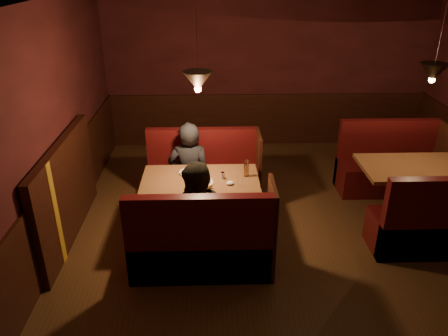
{
  "coord_description": "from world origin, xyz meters",
  "views": [
    {
      "loc": [
        -1.08,
        -4.5,
        3.3
      ],
      "look_at": [
        -0.93,
        0.39,
        0.95
      ],
      "focal_mm": 35.0,
      "sensor_mm": 36.0,
      "label": 1
    }
  ],
  "objects_px": {
    "main_bench_near": "(203,248)",
    "diner_b": "(200,202)",
    "main_table": "(202,192)",
    "second_bench_near": "(439,227)",
    "diner_a": "(189,155)",
    "second_table": "(411,179)",
    "main_bench_far": "(204,180)",
    "second_bench_far": "(388,168)"
  },
  "relations": [
    {
      "from": "main_bench_near",
      "to": "diner_b",
      "type": "height_order",
      "value": "diner_b"
    },
    {
      "from": "main_table",
      "to": "diner_b",
      "type": "height_order",
      "value": "diner_b"
    },
    {
      "from": "second_bench_near",
      "to": "main_bench_near",
      "type": "bearing_deg",
      "value": -173.34
    },
    {
      "from": "diner_a",
      "to": "main_bench_near",
      "type": "bearing_deg",
      "value": 99.01
    },
    {
      "from": "second_bench_near",
      "to": "second_table",
      "type": "bearing_deg",
      "value": 92.2
    },
    {
      "from": "main_bench_far",
      "to": "second_bench_far",
      "type": "xyz_separation_m",
      "value": [
        2.87,
        0.32,
        -0.0
      ]
    },
    {
      "from": "second_bench_far",
      "to": "diner_a",
      "type": "distance_m",
      "value": 3.14
    },
    {
      "from": "main_bench_near",
      "to": "second_bench_near",
      "type": "distance_m",
      "value": 2.89
    },
    {
      "from": "second_table",
      "to": "second_bench_near",
      "type": "xyz_separation_m",
      "value": [
        0.03,
        -0.83,
        -0.23
      ]
    },
    {
      "from": "main_bench_near",
      "to": "diner_a",
      "type": "height_order",
      "value": "diner_a"
    },
    {
      "from": "main_bench_far",
      "to": "diner_a",
      "type": "distance_m",
      "value": 0.54
    },
    {
      "from": "main_table",
      "to": "second_bench_near",
      "type": "distance_m",
      "value": 2.94
    },
    {
      "from": "main_table",
      "to": "main_bench_near",
      "type": "height_order",
      "value": "main_bench_near"
    },
    {
      "from": "main_bench_far",
      "to": "diner_a",
      "type": "xyz_separation_m",
      "value": [
        -0.2,
        -0.16,
        0.48
      ]
    },
    {
      "from": "second_bench_far",
      "to": "diner_a",
      "type": "bearing_deg",
      "value": -171.15
    },
    {
      "from": "main_bench_far",
      "to": "diner_b",
      "type": "xyz_separation_m",
      "value": [
        -0.02,
        -1.42,
        0.46
      ]
    },
    {
      "from": "main_bench_far",
      "to": "diner_b",
      "type": "distance_m",
      "value": 1.49
    },
    {
      "from": "second_bench_far",
      "to": "second_bench_near",
      "type": "distance_m",
      "value": 1.66
    },
    {
      "from": "second_bench_near",
      "to": "diner_b",
      "type": "distance_m",
      "value": 2.93
    },
    {
      "from": "second_table",
      "to": "second_bench_near",
      "type": "height_order",
      "value": "second_bench_near"
    },
    {
      "from": "main_bench_far",
      "to": "second_bench_near",
      "type": "xyz_separation_m",
      "value": [
        2.87,
        -1.34,
        -0.0
      ]
    },
    {
      "from": "main_bench_far",
      "to": "second_bench_far",
      "type": "height_order",
      "value": "main_bench_far"
    },
    {
      "from": "main_bench_far",
      "to": "second_bench_near",
      "type": "bearing_deg",
      "value": -25.09
    },
    {
      "from": "second_table",
      "to": "diner_b",
      "type": "relative_size",
      "value": 0.86
    },
    {
      "from": "diner_b",
      "to": "diner_a",
      "type": "bearing_deg",
      "value": 110.0
    },
    {
      "from": "second_bench_near",
      "to": "main_table",
      "type": "bearing_deg",
      "value": 170.06
    },
    {
      "from": "main_bench_near",
      "to": "second_bench_near",
      "type": "xyz_separation_m",
      "value": [
        2.87,
        0.33,
        -0.0
      ]
    },
    {
      "from": "diner_b",
      "to": "main_bench_near",
      "type": "bearing_deg",
      "value": -72.7
    },
    {
      "from": "second_bench_near",
      "to": "diner_b",
      "type": "xyz_separation_m",
      "value": [
        -2.89,
        -0.08,
        0.46
      ]
    },
    {
      "from": "main_bench_near",
      "to": "second_bench_near",
      "type": "height_order",
      "value": "main_bench_near"
    },
    {
      "from": "main_bench_far",
      "to": "main_bench_near",
      "type": "relative_size",
      "value": 1.0
    },
    {
      "from": "main_bench_near",
      "to": "second_bench_near",
      "type": "relative_size",
      "value": 1.06
    },
    {
      "from": "diner_a",
      "to": "second_bench_near",
      "type": "bearing_deg",
      "value": 160.37
    },
    {
      "from": "main_bench_near",
      "to": "second_table",
      "type": "bearing_deg",
      "value": 22.35
    },
    {
      "from": "second_table",
      "to": "diner_b",
      "type": "bearing_deg",
      "value": -162.32
    },
    {
      "from": "main_table",
      "to": "second_table",
      "type": "distance_m",
      "value": 2.87
    },
    {
      "from": "main_bench_near",
      "to": "diner_b",
      "type": "distance_m",
      "value": 0.52
    },
    {
      "from": "second_table",
      "to": "diner_b",
      "type": "height_order",
      "value": "diner_b"
    },
    {
      "from": "main_table",
      "to": "second_bench_near",
      "type": "relative_size",
      "value": 0.96
    },
    {
      "from": "main_table",
      "to": "diner_b",
      "type": "distance_m",
      "value": 0.62
    },
    {
      "from": "main_table",
      "to": "second_bench_far",
      "type": "xyz_separation_m",
      "value": [
        2.89,
        1.16,
        -0.26
      ]
    },
    {
      "from": "main_table",
      "to": "diner_b",
      "type": "relative_size",
      "value": 0.91
    }
  ]
}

